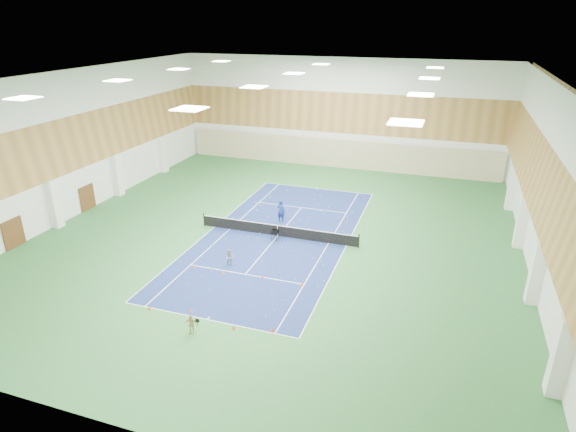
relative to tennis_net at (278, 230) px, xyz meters
The scene contains 22 objects.
ground 0.55m from the tennis_net, ahead, with size 40.00×40.00×0.00m, color #2B6431.
room_shell 5.45m from the tennis_net, ahead, with size 36.00×40.00×12.00m, color white, non-canonical shape.
wood_cladding 7.45m from the tennis_net, ahead, with size 36.00×40.00×8.00m, color #AB793F, non-canonical shape.
ceiling_light_grid 11.37m from the tennis_net, ahead, with size 21.40×25.40×0.06m, color white, non-canonical shape.
court_surface 0.55m from the tennis_net, ahead, with size 10.97×23.77×0.01m, color navy.
tennis_balls_scatter 0.50m from the tennis_net, ahead, with size 10.57×22.77×0.07m, color yellow, non-canonical shape.
tennis_net is the anchor object (origin of this frame).
back_curtain 19.78m from the tennis_net, 90.00° to the left, with size 35.40×0.16×3.20m, color #C6B793.
door_left_a 19.63m from the tennis_net, 155.94° to the right, with size 0.08×1.80×2.20m, color #593319.
door_left_b 17.93m from the tennis_net, behind, with size 0.08×1.80×2.20m, color #593319.
coach 2.98m from the tennis_net, 104.02° to the left, with size 0.71×0.46×1.94m, color navy.
child_court 5.75m from the tennis_net, 105.30° to the right, with size 0.59×0.46×1.21m, color #93939B.
child_apron 13.25m from the tennis_net, 90.94° to the right, with size 0.67×0.28×1.15m, color tan.
ball_cart 0.81m from the tennis_net, 84.36° to the right, with size 0.52×0.52×0.90m, color black, non-canonical shape.
cone_svc_a 7.64m from the tennis_net, 119.10° to the right, with size 0.20×0.20×0.22m, color #D94E0B.
cone_svc_b 6.97m from the tennis_net, 102.05° to the right, with size 0.19×0.19×0.20m, color #D65A0B.
cone_svc_c 6.63m from the tennis_net, 79.04° to the right, with size 0.20×0.20×0.22m, color #DF3C0B.
cone_svc_d 7.74m from the tennis_net, 58.67° to the right, with size 0.23×0.23×0.25m, color #E1480B.
cone_base_a 12.60m from the tennis_net, 107.06° to the right, with size 0.21×0.21×0.23m, color #DB460B.
cone_base_b 11.55m from the tennis_net, 96.21° to the right, with size 0.19×0.19×0.20m, color orange.
cone_base_c 12.36m from the tennis_net, 81.53° to the right, with size 0.20×0.20×0.22m, color #F6480C.
cone_base_d 12.36m from the tennis_net, 71.59° to the right, with size 0.21×0.21×0.23m, color #F9410D.
Camera 1 is at (11.69, -32.18, 15.94)m, focal length 30.00 mm.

